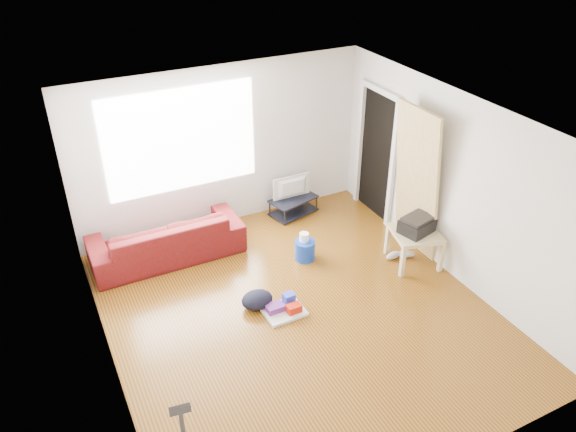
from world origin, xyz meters
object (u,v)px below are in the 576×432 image
side_table (415,237)px  bucket (305,258)px  sofa (169,256)px  cleaning_tray (284,308)px  backpack (257,307)px  tv_stand (293,205)px

side_table → bucket: bearing=150.4°
sofa → cleaning_tray: (0.96, -1.84, 0.05)m
backpack → tv_stand: bearing=53.5°
tv_stand → side_table: 2.17m
cleaning_tray → backpack: bearing=138.0°
side_table → backpack: side_table is taller
sofa → backpack: size_ratio=5.29×
side_table → cleaning_tray: (-2.10, -0.15, -0.37)m
sofa → tv_stand: bearing=-172.9°
sofa → cleaning_tray: bearing=117.5°
tv_stand → bucket: tv_stand is taller
side_table → bucket: 1.59m
bucket → backpack: 1.23m
tv_stand → side_table: bearing=-79.6°
sofa → side_table: (3.06, -1.69, 0.43)m
bucket → backpack: bucket is taller
side_table → backpack: (-2.37, 0.09, -0.43)m
tv_stand → bucket: bearing=-123.9°
sofa → cleaning_tray: 2.07m
side_table → cleaning_tray: size_ratio=1.47×
side_table → bucket: side_table is taller
sofa → backpack: bearing=113.4°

